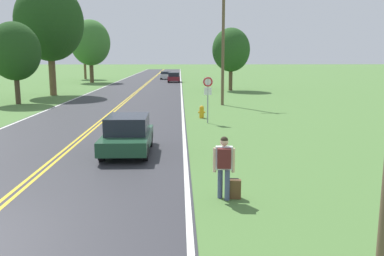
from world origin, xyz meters
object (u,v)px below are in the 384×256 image
object	(u,v)px
tree_mid_treeline	(90,43)
tree_far_back	(231,50)
suitcase	(233,189)
tree_right_cluster	(49,22)
tree_behind_sign	(84,44)
car_maroon_hatchback_approaching	(174,77)
traffic_sign	(208,88)
tree_left_verge	(15,51)
car_dark_green_sedan_nearest	(128,134)
hitchhiker_person	(224,161)
car_silver_hatchback_mid_near	(166,75)
fire_hydrant	(202,112)

from	to	relation	value
tree_mid_treeline	tree_far_back	bearing A→B (deg)	-38.38
suitcase	tree_right_cluster	bearing A→B (deg)	29.95
tree_behind_sign	tree_right_cluster	size ratio (longest dim) A/B	0.76
tree_far_back	car_maroon_hatchback_approaching	bearing A→B (deg)	113.46
traffic_sign	tree_left_verge	bearing A→B (deg)	145.31
tree_left_verge	car_dark_green_sedan_nearest	distance (m)	21.75
traffic_sign	tree_behind_sign	bearing A→B (deg)	110.59
suitcase	tree_mid_treeline	bearing A→B (deg)	21.10
hitchhiker_person	tree_mid_treeline	distance (m)	54.65
suitcase	tree_mid_treeline	size ratio (longest dim) A/B	0.06
tree_left_verge	car_silver_hatchback_mid_near	bearing A→B (deg)	73.19
traffic_sign	tree_left_verge	xyz separation A→B (m)	(-15.35, 10.62, 2.27)
car_maroon_hatchback_approaching	tree_right_cluster	bearing A→B (deg)	-29.63
car_dark_green_sedan_nearest	car_maroon_hatchback_approaching	world-z (taller)	car_dark_green_sedan_nearest
suitcase	tree_far_back	world-z (taller)	tree_far_back
suitcase	fire_hydrant	distance (m)	15.21
suitcase	tree_left_verge	distance (m)	28.47
tree_far_back	car_dark_green_sedan_nearest	world-z (taller)	tree_far_back
tree_behind_sign	tree_mid_treeline	distance (m)	10.11
hitchhiker_person	fire_hydrant	size ratio (longest dim) A/B	2.19
suitcase	car_dark_green_sedan_nearest	distance (m)	6.75
hitchhiker_person	traffic_sign	size ratio (longest dim) A/B	0.65
tree_mid_treeline	car_maroon_hatchback_approaching	xyz separation A→B (m)	(12.61, 0.43, -5.20)
traffic_sign	car_dark_green_sedan_nearest	size ratio (longest dim) A/B	0.67
tree_left_verge	tree_far_back	bearing A→B (deg)	33.71
car_silver_hatchback_mid_near	tree_far_back	bearing A→B (deg)	20.27
tree_left_verge	tree_far_back	world-z (taller)	tree_far_back
suitcase	tree_behind_sign	size ratio (longest dim) A/B	0.07
tree_far_back	car_silver_hatchback_mid_near	bearing A→B (deg)	109.05
tree_far_back	car_maroon_hatchback_approaching	distance (m)	17.74
fire_hydrant	car_silver_hatchback_mid_near	distance (m)	46.09
hitchhiker_person	car_maroon_hatchback_approaching	world-z (taller)	hitchhiker_person
tree_mid_treeline	car_silver_hatchback_mid_near	xyz separation A→B (m)	(11.12, 8.82, -5.26)
traffic_sign	car_silver_hatchback_mid_near	distance (m)	48.21
traffic_sign	tree_mid_treeline	bearing A→B (deg)	111.15
tree_left_verge	tree_far_back	xyz separation A→B (m)	(19.68, 13.13, 0.34)
tree_mid_treeline	car_dark_green_sedan_nearest	xyz separation A→B (m)	(11.32, -46.68, -5.22)
tree_behind_sign	car_maroon_hatchback_approaching	size ratio (longest dim) A/B	2.28
tree_left_verge	tree_mid_treeline	distance (m)	28.62
tree_behind_sign	fire_hydrant	bearing A→B (deg)	-68.84
tree_right_cluster	car_silver_hatchback_mid_near	xyz separation A→B (m)	(10.67, 29.73, -6.60)
fire_hydrant	car_maroon_hatchback_approaching	size ratio (longest dim) A/B	0.22
suitcase	car_maroon_hatchback_approaching	bearing A→B (deg)	7.70
fire_hydrant	car_silver_hatchback_mid_near	size ratio (longest dim) A/B	0.23
hitchhiker_person	car_maroon_hatchback_approaching	distance (m)	52.88
hitchhiker_person	car_maroon_hatchback_approaching	size ratio (longest dim) A/B	0.48
tree_mid_treeline	suitcase	bearing A→B (deg)	-74.02
fire_hydrant	car_dark_green_sedan_nearest	bearing A→B (deg)	-110.61
tree_mid_treeline	tree_right_cluster	distance (m)	20.96
car_dark_green_sedan_nearest	car_silver_hatchback_mid_near	world-z (taller)	car_dark_green_sedan_nearest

